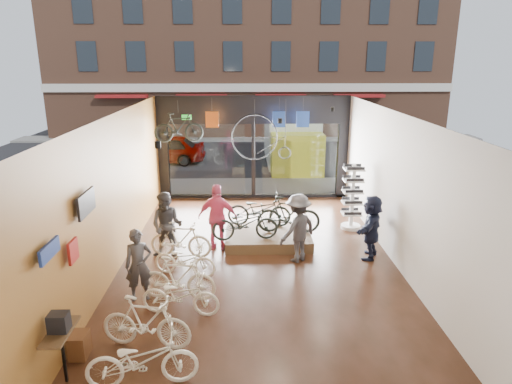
{
  "coord_description": "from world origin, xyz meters",
  "views": [
    {
      "loc": [
        -0.34,
        -10.63,
        5.08
      ],
      "look_at": [
        -0.03,
        1.4,
        1.54
      ],
      "focal_mm": 32.0,
      "sensor_mm": 36.0,
      "label": 1
    }
  ],
  "objects_px": {
    "customer_2": "(218,217)",
    "customer_5": "(371,227)",
    "display_bike_left": "(245,223)",
    "hung_bike": "(179,128)",
    "floor_bike_4": "(185,260)",
    "display_bike_right": "(259,210)",
    "floor_bike_2": "(181,295)",
    "display_bike_mid": "(289,215)",
    "customer_3": "(298,228)",
    "customer_0": "(139,265)",
    "floor_bike_3": "(178,278)",
    "display_platform": "(268,237)",
    "customer_1": "(167,226)",
    "box_truck": "(292,138)",
    "floor_bike_5": "(181,240)",
    "penny_farthing": "(264,139)",
    "street_car": "(163,149)",
    "floor_bike_0": "(142,360)",
    "floor_bike_1": "(146,322)",
    "sunglasses_rack": "(352,197)"
  },
  "relations": [
    {
      "from": "floor_bike_3",
      "to": "customer_2",
      "type": "relative_size",
      "value": 0.9
    },
    {
      "from": "floor_bike_3",
      "to": "floor_bike_0",
      "type": "bearing_deg",
      "value": -175.95
    },
    {
      "from": "floor_bike_4",
      "to": "penny_farthing",
      "type": "xyz_separation_m",
      "value": [
        2.13,
        4.96,
        2.09
      ]
    },
    {
      "from": "box_truck",
      "to": "display_platform",
      "type": "bearing_deg",
      "value": -99.94
    },
    {
      "from": "floor_bike_3",
      "to": "display_platform",
      "type": "height_order",
      "value": "floor_bike_3"
    },
    {
      "from": "display_bike_mid",
      "to": "customer_3",
      "type": "distance_m",
      "value": 1.25
    },
    {
      "from": "floor_bike_3",
      "to": "penny_farthing",
      "type": "xyz_separation_m",
      "value": [
        2.13,
        6.12,
        2.0
      ]
    },
    {
      "from": "floor_bike_4",
      "to": "display_bike_right",
      "type": "xyz_separation_m",
      "value": [
        1.88,
        2.57,
        0.38
      ]
    },
    {
      "from": "customer_0",
      "to": "customer_3",
      "type": "relative_size",
      "value": 0.89
    },
    {
      "from": "display_bike_left",
      "to": "penny_farthing",
      "type": "height_order",
      "value": "penny_farthing"
    },
    {
      "from": "customer_2",
      "to": "customer_3",
      "type": "relative_size",
      "value": 1.03
    },
    {
      "from": "customer_1",
      "to": "customer_2",
      "type": "relative_size",
      "value": 0.96
    },
    {
      "from": "customer_1",
      "to": "customer_5",
      "type": "xyz_separation_m",
      "value": [
        5.33,
        -0.14,
        -0.03
      ]
    },
    {
      "from": "floor_bike_4",
      "to": "customer_1",
      "type": "height_order",
      "value": "customer_1"
    },
    {
      "from": "customer_3",
      "to": "hung_bike",
      "type": "bearing_deg",
      "value": -88.0
    },
    {
      "from": "floor_bike_5",
      "to": "customer_0",
      "type": "distance_m",
      "value": 2.28
    },
    {
      "from": "floor_bike_5",
      "to": "display_platform",
      "type": "distance_m",
      "value": 2.57
    },
    {
      "from": "display_bike_left",
      "to": "display_bike_right",
      "type": "height_order",
      "value": "display_bike_right"
    },
    {
      "from": "street_car",
      "to": "display_platform",
      "type": "bearing_deg",
      "value": 24.33
    },
    {
      "from": "display_bike_left",
      "to": "hung_bike",
      "type": "height_order",
      "value": "hung_bike"
    },
    {
      "from": "floor_bike_5",
      "to": "customer_1",
      "type": "bearing_deg",
      "value": 98.84
    },
    {
      "from": "display_bike_left",
      "to": "hung_bike",
      "type": "xyz_separation_m",
      "value": [
        -2.12,
        3.19,
        2.15
      ]
    },
    {
      "from": "box_truck",
      "to": "display_platform",
      "type": "height_order",
      "value": "box_truck"
    },
    {
      "from": "floor_bike_2",
      "to": "display_bike_left",
      "type": "xyz_separation_m",
      "value": [
        1.33,
        3.27,
        0.35
      ]
    },
    {
      "from": "box_truck",
      "to": "floor_bike_0",
      "type": "xyz_separation_m",
      "value": [
        -3.97,
        -15.39,
        -0.94
      ]
    },
    {
      "from": "floor_bike_5",
      "to": "display_platform",
      "type": "bearing_deg",
      "value": -58.8
    },
    {
      "from": "customer_2",
      "to": "penny_farthing",
      "type": "distance_m",
      "value": 3.99
    },
    {
      "from": "floor_bike_5",
      "to": "floor_bike_1",
      "type": "bearing_deg",
      "value": -172.53
    },
    {
      "from": "floor_bike_1",
      "to": "display_platform",
      "type": "xyz_separation_m",
      "value": [
        2.46,
        4.9,
        -0.36
      ]
    },
    {
      "from": "display_platform",
      "to": "penny_farthing",
      "type": "bearing_deg",
      "value": 89.78
    },
    {
      "from": "floor_bike_3",
      "to": "display_platform",
      "type": "distance_m",
      "value": 3.84
    },
    {
      "from": "sunglasses_rack",
      "to": "floor_bike_4",
      "type": "bearing_deg",
      "value": -160.85
    },
    {
      "from": "display_platform",
      "to": "customer_5",
      "type": "relative_size",
      "value": 1.4
    },
    {
      "from": "display_platform",
      "to": "customer_5",
      "type": "bearing_deg",
      "value": -22.67
    },
    {
      "from": "customer_0",
      "to": "sunglasses_rack",
      "type": "xyz_separation_m",
      "value": [
        5.59,
        4.18,
        0.21
      ]
    },
    {
      "from": "floor_bike_1",
      "to": "customer_0",
      "type": "relative_size",
      "value": 1.05
    },
    {
      "from": "street_car",
      "to": "hung_bike",
      "type": "distance_m",
      "value": 8.34
    },
    {
      "from": "customer_2",
      "to": "customer_0",
      "type": "bearing_deg",
      "value": 67.94
    },
    {
      "from": "display_platform",
      "to": "customer_1",
      "type": "distance_m",
      "value": 2.95
    },
    {
      "from": "floor_bike_2",
      "to": "customer_0",
      "type": "bearing_deg",
      "value": 64.32
    },
    {
      "from": "customer_2",
      "to": "hung_bike",
      "type": "xyz_separation_m",
      "value": [
        -1.39,
        3.11,
        2.0
      ]
    },
    {
      "from": "customer_1",
      "to": "floor_bike_0",
      "type": "bearing_deg",
      "value": -74.4
    },
    {
      "from": "customer_2",
      "to": "customer_5",
      "type": "relative_size",
      "value": 1.08
    },
    {
      "from": "floor_bike_4",
      "to": "display_bike_left",
      "type": "height_order",
      "value": "display_bike_left"
    },
    {
      "from": "display_bike_mid",
      "to": "customer_1",
      "type": "xyz_separation_m",
      "value": [
        -3.27,
        -0.94,
        0.05
      ]
    },
    {
      "from": "box_truck",
      "to": "customer_3",
      "type": "distance_m",
      "value": 10.78
    },
    {
      "from": "display_platform",
      "to": "customer_2",
      "type": "xyz_separation_m",
      "value": [
        -1.39,
        -0.45,
        0.78
      ]
    },
    {
      "from": "floor_bike_3",
      "to": "floor_bike_2",
      "type": "bearing_deg",
      "value": -159.9
    },
    {
      "from": "floor_bike_4",
      "to": "customer_2",
      "type": "relative_size",
      "value": 0.84
    },
    {
      "from": "hung_bike",
      "to": "display_bike_right",
      "type": "bearing_deg",
      "value": -138.56
    }
  ]
}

